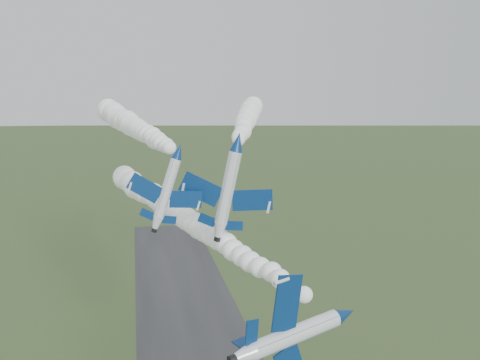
% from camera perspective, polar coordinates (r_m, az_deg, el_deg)
% --- Properties ---
extents(jet_lead, '(6.48, 13.55, 11.54)m').
position_cam_1_polar(jet_lead, '(53.00, 11.21, -13.88)').
color(jet_lead, silver).
extents(smoke_trail_jet_lead, '(28.06, 64.10, 4.64)m').
position_cam_1_polar(smoke_trail_jet_lead, '(82.80, -5.96, -3.92)').
color(smoke_trail_jet_lead, white).
extents(jet_pair_left, '(9.16, 11.42, 3.71)m').
position_cam_1_polar(jet_pair_left, '(65.73, -6.55, 3.06)').
color(jet_pair_left, silver).
extents(smoke_trail_jet_pair_left, '(14.10, 69.56, 5.19)m').
position_cam_1_polar(smoke_trail_jet_pair_left, '(102.06, -11.64, 5.86)').
color(smoke_trail_jet_pair_left, white).
extents(jet_pair_right, '(11.94, 14.31, 4.11)m').
position_cam_1_polar(jet_pair_right, '(67.12, -0.24, 4.09)').
color(jet_pair_right, silver).
extents(smoke_trail_jet_pair_right, '(16.09, 54.62, 4.45)m').
position_cam_1_polar(smoke_trail_jet_pair_right, '(98.58, 0.74, 6.58)').
color(smoke_trail_jet_pair_right, white).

